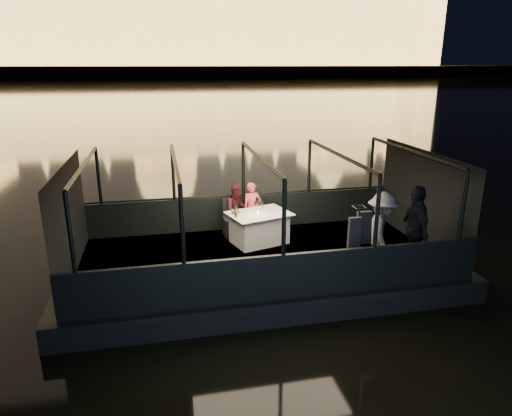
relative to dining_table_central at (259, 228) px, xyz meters
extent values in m
plane|color=black|center=(-0.18, 79.14, -0.89)|extent=(500.00, 500.00, 0.00)
cube|color=black|center=(-0.18, -0.86, -0.89)|extent=(8.60, 4.40, 1.00)
cube|color=black|center=(-0.18, -0.86, -0.41)|extent=(8.00, 4.00, 0.04)
cube|color=black|center=(-0.18, 1.14, 0.06)|extent=(8.00, 0.08, 0.90)
cube|color=black|center=(-0.18, -2.86, 0.06)|extent=(8.00, 0.08, 0.90)
cube|color=#423D33|center=(-0.18, 209.14, 0.11)|extent=(400.00, 140.00, 6.00)
cube|color=white|center=(0.00, 0.00, 0.00)|extent=(1.69, 1.42, 0.77)
cube|color=black|center=(-0.56, 0.63, 0.06)|extent=(0.47, 0.47, 0.93)
cube|color=black|center=(0.05, 0.49, 0.06)|extent=(0.54, 0.54, 0.87)
imported|color=#DC5053|center=(-0.03, 0.72, 0.36)|extent=(0.53, 0.40, 1.34)
imported|color=#44131E|center=(-0.42, 0.72, 0.36)|extent=(0.66, 0.53, 1.32)
imported|color=silver|center=(2.17, -2.06, 0.47)|extent=(0.97, 1.26, 1.73)
imported|color=black|center=(2.84, -2.21, 0.47)|extent=(0.62, 1.16, 1.88)
cylinder|color=#143919|center=(-0.60, -0.15, 0.53)|extent=(0.09, 0.09, 0.31)
cylinder|color=brown|center=(-0.57, 0.09, 0.42)|extent=(0.23, 0.23, 0.08)
cylinder|color=#FF933F|center=(-0.06, -0.12, 0.42)|extent=(0.08, 0.08, 0.09)
cylinder|color=white|center=(0.10, -0.30, 0.39)|extent=(0.26, 0.26, 0.01)
cylinder|color=white|center=(-0.53, 0.06, 0.39)|extent=(0.29, 0.29, 0.02)
camera|label=1|loc=(-2.27, -10.27, 3.84)|focal=32.00mm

